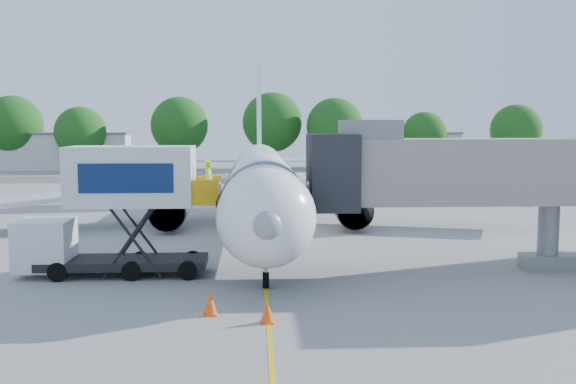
{
  "coord_description": "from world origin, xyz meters",
  "views": [
    {
      "loc": [
        -0.44,
        -34.23,
        6.4
      ],
      "look_at": [
        1.18,
        -3.85,
        3.2
      ],
      "focal_mm": 40.0,
      "sensor_mm": 36.0,
      "label": 1
    }
  ],
  "objects_px": {
    "aircraft": "(261,182)",
    "ground_tug": "(183,358)",
    "jet_bridge": "(449,172)",
    "catering_hiloader": "(117,211)"
  },
  "relations": [
    {
      "from": "aircraft",
      "to": "ground_tug",
      "type": "bearing_deg",
      "value": -95.31
    },
    {
      "from": "aircraft",
      "to": "ground_tug",
      "type": "height_order",
      "value": "aircraft"
    },
    {
      "from": "jet_bridge",
      "to": "ground_tug",
      "type": "relative_size",
      "value": 3.54
    },
    {
      "from": "jet_bridge",
      "to": "catering_hiloader",
      "type": "xyz_separation_m",
      "value": [
        -14.26,
        -0.0,
        -1.58
      ]
    },
    {
      "from": "catering_hiloader",
      "to": "ground_tug",
      "type": "relative_size",
      "value": 2.16
    },
    {
      "from": "catering_hiloader",
      "to": "ground_tug",
      "type": "height_order",
      "value": "catering_hiloader"
    },
    {
      "from": "aircraft",
      "to": "catering_hiloader",
      "type": "relative_size",
      "value": 4.44
    },
    {
      "from": "ground_tug",
      "to": "catering_hiloader",
      "type": "bearing_deg",
      "value": 109.8
    },
    {
      "from": "aircraft",
      "to": "catering_hiloader",
      "type": "bearing_deg",
      "value": -119.39
    },
    {
      "from": "jet_bridge",
      "to": "aircraft",
      "type": "bearing_deg",
      "value": 125.7
    }
  ]
}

